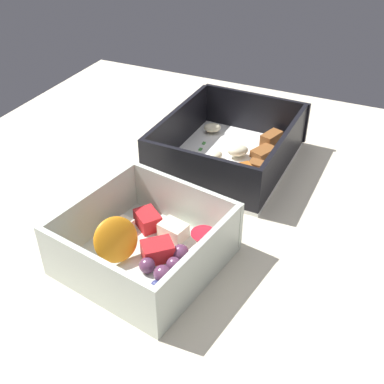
{
  "coord_description": "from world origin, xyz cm",
  "views": [
    {
      "loc": [
        42.36,
        19.12,
        38.1
      ],
      "look_at": [
        -1.28,
        -0.92,
        4.0
      ],
      "focal_mm": 44.93,
      "sensor_mm": 36.0,
      "label": 1
    }
  ],
  "objects": [
    {
      "name": "fruit_bowl",
      "position": [
        9.72,
        -1.02,
        4.1
      ],
      "size": [
        17.29,
        17.27,
        6.28
      ],
      "rotation": [
        0.0,
        0.0,
        -0.17
      ],
      "color": "silver",
      "rests_on": "table_surface"
    },
    {
      "name": "table_surface",
      "position": [
        0.0,
        0.0,
        1.0
      ],
      "size": [
        80.0,
        80.0,
        2.0
      ],
      "primitive_type": "cube",
      "color": "beige",
      "rests_on": "ground"
    },
    {
      "name": "pasta_container",
      "position": [
        -12.45,
        -0.29,
        4.07
      ],
      "size": [
        20.53,
        17.0,
        6.67
      ],
      "rotation": [
        0.0,
        0.0,
        -0.03
      ],
      "color": "white",
      "rests_on": "table_surface"
    }
  ]
}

